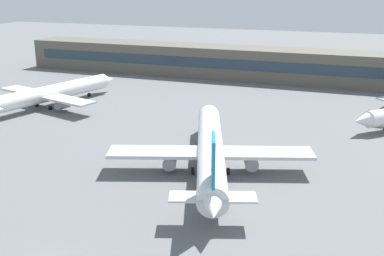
% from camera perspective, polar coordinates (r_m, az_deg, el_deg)
% --- Properties ---
extents(ground_plane, '(400.00, 400.00, 0.00)m').
position_cam_1_polar(ground_plane, '(82.66, -1.01, -1.87)').
color(ground_plane, slate).
extents(terminal_building, '(144.97, 12.13, 9.00)m').
position_cam_1_polar(terminal_building, '(137.31, 7.97, 7.75)').
color(terminal_building, '#5B564C').
rests_on(terminal_building, ground_plane).
extents(airplane_near, '(30.36, 42.51, 10.84)m').
position_cam_1_polar(airplane_near, '(70.76, 2.26, -2.44)').
color(airplane_near, silver).
rests_on(airplane_near, ground_plane).
extents(airplane_mid, '(28.27, 39.76, 10.02)m').
position_cam_1_polar(airplane_mid, '(111.02, -16.91, 4.07)').
color(airplane_mid, white).
rests_on(airplane_mid, ground_plane).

